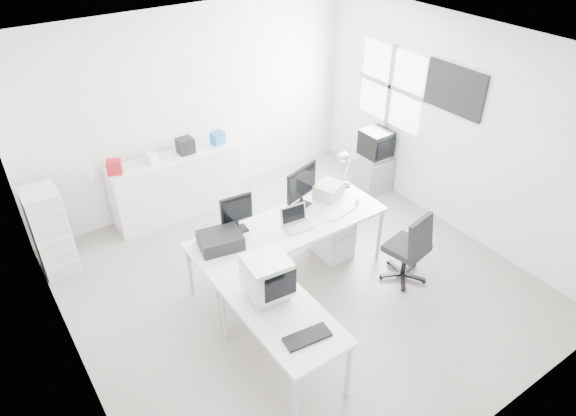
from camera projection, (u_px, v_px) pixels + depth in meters
floor at (297, 284)px, 6.24m from camera, size 5.00×5.00×0.01m
ceiling at (300, 55)px, 4.68m from camera, size 5.00×5.00×0.01m
back_wall at (195, 109)px, 7.17m from camera, size 5.00×0.02×2.80m
left_wall at (56, 274)px, 4.28m from camera, size 0.02×5.00×2.80m
right_wall at (455, 128)px, 6.64m from camera, size 0.02×5.00×2.80m
window at (391, 86)px, 7.34m from camera, size 0.02×1.20×1.10m
wall_picture at (455, 90)px, 6.42m from camera, size 0.04×0.90×0.60m
main_desk at (289, 250)px, 6.19m from camera, size 2.40×0.80×0.75m
side_desk at (282, 339)px, 5.03m from camera, size 0.70×1.40×0.75m
drawer_pedestal at (332, 233)px, 6.59m from camera, size 0.40×0.50×0.60m
inkjet_printer at (220, 240)px, 5.60m from camera, size 0.52×0.44×0.16m
lcd_monitor_small at (237, 213)px, 5.75m from camera, size 0.40×0.25×0.48m
lcd_monitor_large at (301, 187)px, 6.16m from camera, size 0.55×0.34×0.54m
laptop at (298, 221)px, 5.88m from camera, size 0.33×0.34×0.20m
white_keyboard at (341, 212)px, 6.18m from camera, size 0.45×0.21×0.02m
white_mouse at (357, 201)px, 6.34m from camera, size 0.06×0.06×0.06m
laser_printer at (329, 191)px, 6.43m from camera, size 0.40×0.38×0.19m
desk_lamp at (347, 170)px, 6.57m from camera, size 0.16×0.16×0.48m
crt_monitor at (267, 279)px, 4.87m from camera, size 0.42×0.42×0.44m
black_keyboard at (307, 337)px, 4.54m from camera, size 0.45×0.22×0.03m
office_chair at (407, 245)px, 6.07m from camera, size 0.68×0.68×1.00m
tv_cabinet at (373, 174)px, 7.90m from camera, size 0.50×0.41×0.54m
crt_tv at (376, 145)px, 7.62m from camera, size 0.50×0.48×0.45m
sideboard at (177, 185)px, 7.28m from camera, size 1.84×0.46×0.92m
clutter_box_a at (114, 167)px, 6.59m from camera, size 0.23×0.22×0.18m
clutter_box_b at (151, 158)px, 6.84m from camera, size 0.17×0.16×0.14m
clutter_box_c at (185, 146)px, 7.06m from camera, size 0.22×0.20×0.21m
clutter_box_d at (218, 138)px, 7.30m from camera, size 0.19×0.17×0.17m
clutter_bottle at (90, 171)px, 6.47m from camera, size 0.07×0.07×0.22m
filing_cabinet at (50, 231)px, 6.18m from camera, size 0.40×0.47×1.13m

